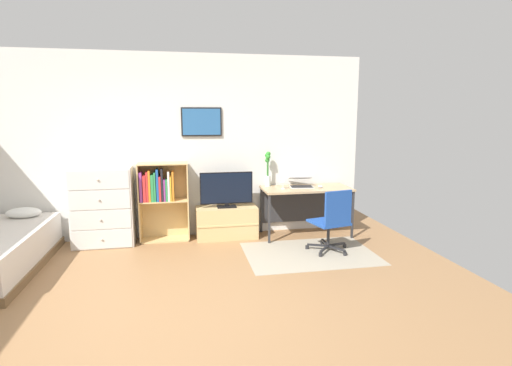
# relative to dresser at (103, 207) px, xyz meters

# --- Properties ---
(ground_plane) EXTENTS (7.20, 7.20, 0.00)m
(ground_plane) POSITION_rel_dresser_xyz_m (0.80, -2.15, -0.56)
(ground_plane) COLOR #936B44
(wall_back_with_posters) EXTENTS (6.12, 0.09, 2.70)m
(wall_back_with_posters) POSITION_rel_dresser_xyz_m (0.80, 0.27, 0.80)
(wall_back_with_posters) COLOR silver
(wall_back_with_posters) RESTS_ON ground_plane
(area_rug) EXTENTS (1.70, 1.20, 0.01)m
(area_rug) POSITION_rel_dresser_xyz_m (2.73, -0.91, -0.55)
(area_rug) COLOR #9E937F
(area_rug) RESTS_ON ground_plane
(dresser) EXTENTS (0.82, 0.46, 1.11)m
(dresser) POSITION_rel_dresser_xyz_m (0.00, 0.00, 0.00)
(dresser) COLOR silver
(dresser) RESTS_ON ground_plane
(bookshelf) EXTENTS (0.70, 0.30, 1.14)m
(bookshelf) POSITION_rel_dresser_xyz_m (0.78, 0.06, 0.14)
(bookshelf) COLOR tan
(bookshelf) RESTS_ON ground_plane
(tv_stand) EXTENTS (0.90, 0.41, 0.47)m
(tv_stand) POSITION_rel_dresser_xyz_m (1.74, 0.02, -0.32)
(tv_stand) COLOR tan
(tv_stand) RESTS_ON ground_plane
(television) EXTENTS (0.77, 0.16, 0.53)m
(television) POSITION_rel_dresser_xyz_m (1.74, -0.01, 0.17)
(television) COLOR black
(television) RESTS_ON tv_stand
(desk) EXTENTS (1.33, 0.62, 0.74)m
(desk) POSITION_rel_dresser_xyz_m (2.93, -0.01, 0.05)
(desk) COLOR tan
(desk) RESTS_ON ground_plane
(office_chair) EXTENTS (0.58, 0.57, 0.86)m
(office_chair) POSITION_rel_dresser_xyz_m (3.04, -0.92, -0.10)
(office_chair) COLOR #232326
(office_chair) RESTS_ON ground_plane
(laptop) EXTENTS (0.39, 0.41, 0.15)m
(laptop) POSITION_rel_dresser_xyz_m (2.88, 0.01, 0.24)
(laptop) COLOR #B7B7BC
(laptop) RESTS_ON desk
(computer_mouse) EXTENTS (0.06, 0.10, 0.03)m
(computer_mouse) POSITION_rel_dresser_xyz_m (3.14, -0.13, 0.20)
(computer_mouse) COLOR silver
(computer_mouse) RESTS_ON desk
(bamboo_vase) EXTENTS (0.09, 0.11, 0.53)m
(bamboo_vase) POSITION_rel_dresser_xyz_m (2.39, 0.13, 0.46)
(bamboo_vase) COLOR silver
(bamboo_vase) RESTS_ON desk
(wine_glass) EXTENTS (0.07, 0.07, 0.18)m
(wine_glass) POSITION_rel_dresser_xyz_m (2.56, -0.14, 0.32)
(wine_glass) COLOR silver
(wine_glass) RESTS_ON desk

